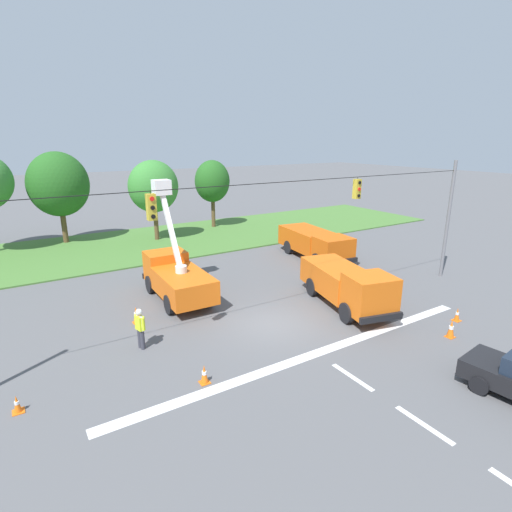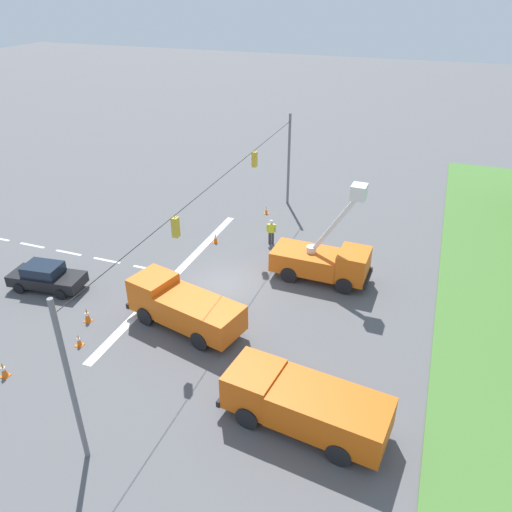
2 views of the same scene
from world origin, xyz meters
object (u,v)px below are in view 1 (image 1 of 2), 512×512
object	(u,v)px
traffic_cone_foreground_right	(204,374)
traffic_cone_lane_edge_a	(457,315)
tree_centre	(58,185)
utility_truck_bucket_lift	(176,275)
road_worker	(140,326)
tree_far_east	(212,182)
tree_east	(153,187)
utility_truck_support_near	(347,284)
traffic_cone_mid_left	(136,315)
utility_truck_support_far	(315,242)
traffic_cone_mid_right	(17,404)
traffic_cone_near_bucket	(451,329)

from	to	relation	value
traffic_cone_foreground_right	traffic_cone_lane_edge_a	size ratio (longest dim) A/B	1.09
tree_centre	traffic_cone_lane_edge_a	xyz separation A→B (m)	(13.72, -26.16, -4.56)
utility_truck_bucket_lift	road_worker	size ratio (longest dim) A/B	3.55
tree_centre	tree_far_east	world-z (taller)	tree_centre
tree_east	road_worker	distance (m)	19.19
tree_centre	utility_truck_support_near	xyz separation A→B (m)	(10.46, -22.03, -3.65)
utility_truck_support_near	traffic_cone_mid_left	size ratio (longest dim) A/B	8.31
tree_centre	tree_east	world-z (taller)	tree_centre
tree_far_east	utility_truck_support_far	size ratio (longest dim) A/B	0.93
tree_far_east	road_worker	size ratio (longest dim) A/B	3.67
traffic_cone_mid_right	traffic_cone_lane_edge_a	distance (m)	18.48
tree_east	traffic_cone_foreground_right	xyz separation A→B (m)	(-5.48, -21.28, -4.25)
tree_east	traffic_cone_lane_edge_a	bearing A→B (deg)	-73.26
tree_far_east	tree_centre	bearing A→B (deg)	175.76
tree_centre	utility_truck_support_near	bearing A→B (deg)	-64.60
traffic_cone_foreground_right	traffic_cone_near_bucket	xyz separation A→B (m)	(10.62, -2.62, 0.06)
tree_centre	traffic_cone_mid_left	xyz separation A→B (m)	(0.64, -18.22, -4.47)
utility_truck_support_far	utility_truck_bucket_lift	bearing A→B (deg)	-170.56
traffic_cone_foreground_right	utility_truck_support_near	bearing A→B (deg)	14.29
tree_centre	traffic_cone_mid_left	world-z (taller)	tree_centre
tree_east	utility_truck_bucket_lift	size ratio (longest dim) A/B	1.08
tree_centre	tree_far_east	distance (m)	13.26
road_worker	traffic_cone_mid_right	size ratio (longest dim) A/B	2.92
tree_centre	traffic_cone_lane_edge_a	bearing A→B (deg)	-62.33
tree_east	traffic_cone_near_bucket	distance (m)	24.81
tree_centre	tree_far_east	size ratio (longest dim) A/B	1.15
tree_far_east	road_worker	distance (m)	23.94
tree_far_east	traffic_cone_foreground_right	xyz separation A→B (m)	(-11.92, -23.39, -4.14)
utility_truck_support_near	traffic_cone_lane_edge_a	bearing A→B (deg)	-51.75
tree_far_east	utility_truck_support_far	bearing A→B (deg)	-83.41
utility_truck_bucket_lift	traffic_cone_mid_right	distance (m)	10.18
utility_truck_bucket_lift	traffic_cone_foreground_right	bearing A→B (deg)	-104.86
road_worker	traffic_cone_mid_left	distance (m)	2.63
traffic_cone_mid_right	traffic_cone_mid_left	bearing A→B (deg)	41.22
utility_truck_support_near	traffic_cone_near_bucket	xyz separation A→B (m)	(1.46, -4.96, -0.81)
tree_centre	utility_truck_bucket_lift	bearing A→B (deg)	-78.06
utility_truck_support_near	traffic_cone_near_bucket	world-z (taller)	utility_truck_support_near
utility_truck_support_far	road_worker	distance (m)	15.94
traffic_cone_foreground_right	utility_truck_support_far	bearing A→B (deg)	36.51
traffic_cone_mid_left	traffic_cone_lane_edge_a	distance (m)	15.30
road_worker	traffic_cone_lane_edge_a	world-z (taller)	road_worker
utility_truck_bucket_lift	road_worker	xyz separation A→B (m)	(-3.31, -4.44, -0.33)
utility_truck_support_far	traffic_cone_mid_left	distance (m)	14.65
utility_truck_support_far	traffic_cone_near_bucket	size ratio (longest dim) A/B	8.48
traffic_cone_near_bucket	tree_east	bearing A→B (deg)	102.14
tree_far_east	utility_truck_bucket_lift	bearing A→B (deg)	-122.57
traffic_cone_mid_left	utility_truck_support_far	bearing A→B (deg)	15.13
utility_truck_bucket_lift	tree_centre	bearing A→B (deg)	101.94
road_worker	traffic_cone_lane_edge_a	distance (m)	14.65
traffic_cone_mid_left	traffic_cone_near_bucket	world-z (taller)	traffic_cone_near_bucket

